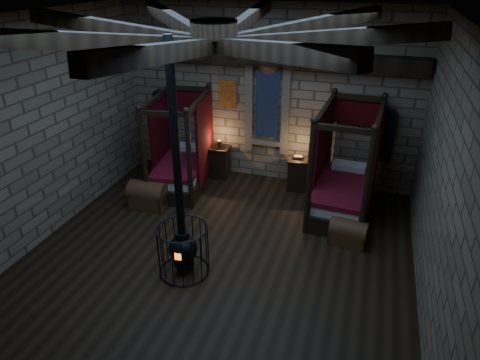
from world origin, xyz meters
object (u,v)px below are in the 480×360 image
(trunk_left, at_px, (148,195))
(stove, at_px, (183,244))
(bed_left, at_px, (182,164))
(trunk_right, at_px, (348,233))
(bed_right, at_px, (343,187))

(trunk_left, xyz_separation_m, stove, (1.71, -1.89, 0.31))
(bed_left, distance_m, trunk_right, 4.33)
(bed_right, xyz_separation_m, stove, (-2.44, -3.02, -0.00))
(trunk_left, relative_size, trunk_right, 1.11)
(bed_left, height_order, trunk_left, bed_left)
(bed_right, distance_m, trunk_left, 4.32)
(trunk_left, bearing_deg, stove, -48.26)
(bed_left, xyz_separation_m, trunk_right, (4.11, -1.35, -0.32))
(stove, bearing_deg, trunk_right, 28.00)
(bed_left, distance_m, stove, 3.42)
(bed_right, xyz_separation_m, trunk_left, (-4.16, -1.13, -0.31))
(bed_left, xyz_separation_m, stove, (1.42, -3.11, 0.03))
(bed_left, bearing_deg, stove, -73.80)
(trunk_right, relative_size, stove, 0.19)
(bed_right, bearing_deg, trunk_left, -161.36)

